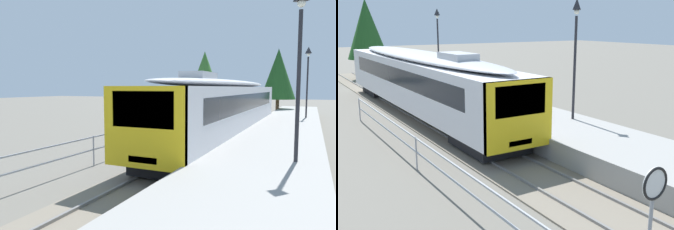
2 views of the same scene
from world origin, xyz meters
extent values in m
plane|color=#6B665B|center=(-3.00, 22.00, 0.00)|extent=(160.00, 160.00, 0.00)
cube|color=slate|center=(0.00, 22.00, 0.03)|extent=(3.20, 60.00, 0.06)
cube|color=slate|center=(-0.72, 22.00, 0.10)|extent=(0.08, 60.00, 0.08)
cube|color=slate|center=(0.72, 22.00, 0.10)|extent=(0.08, 60.00, 0.08)
cube|color=silver|center=(0.00, 29.50, 1.96)|extent=(2.80, 20.57, 2.55)
cube|color=yellow|center=(0.00, 19.31, 1.96)|extent=(2.80, 0.24, 2.55)
cube|color=black|center=(0.00, 19.23, 2.53)|extent=(2.13, 0.08, 1.12)
cube|color=black|center=(0.00, 29.50, 2.37)|extent=(2.82, 17.28, 0.92)
ellipsoid|color=#B2B5BA|center=(0.00, 29.50, 3.42)|extent=(2.69, 19.75, 0.44)
cube|color=#B2B5BA|center=(0.00, 24.35, 3.70)|extent=(1.10, 2.20, 0.36)
cube|color=#EAE5C6|center=(0.00, 19.24, 0.97)|extent=(1.00, 0.10, 0.20)
cube|color=black|center=(0.00, 21.61, 0.42)|extent=(2.24, 3.20, 0.55)
cube|color=black|center=(0.00, 37.38, 0.42)|extent=(2.24, 3.20, 0.55)
cube|color=#999691|center=(3.25, 22.00, 0.45)|extent=(3.90, 60.00, 0.90)
cylinder|color=#232328|center=(4.27, 21.28, 3.20)|extent=(0.12, 0.12, 4.60)
sphere|color=silver|center=(4.27, 21.28, 5.68)|extent=(0.24, 0.24, 0.24)
cylinder|color=#232328|center=(4.27, 36.97, 3.20)|extent=(0.12, 0.12, 4.60)
pyramid|color=#232328|center=(4.27, 36.97, 6.00)|extent=(0.34, 0.34, 0.50)
sphere|color=silver|center=(4.27, 36.97, 5.68)|extent=(0.24, 0.24, 0.24)
cylinder|color=#9EA0A5|center=(-3.30, 21.00, 0.62)|extent=(0.06, 0.06, 1.25)
cylinder|color=#9EA0A5|center=(-3.30, 30.00, 0.62)|extent=(0.06, 0.06, 1.25)
cylinder|color=brown|center=(-6.73, 45.55, 1.01)|extent=(0.36, 0.36, 2.02)
cone|color=#38702D|center=(-6.73, 45.55, 4.68)|extent=(3.82, 3.82, 5.31)
cylinder|color=brown|center=(1.24, 46.48, 0.97)|extent=(0.36, 0.36, 1.94)
cone|color=#1E4C1E|center=(1.24, 46.48, 4.65)|extent=(3.63, 3.63, 5.41)
camera|label=1|loc=(4.67, 11.05, 3.19)|focal=33.15mm
camera|label=2|loc=(-7.87, 7.51, 5.21)|focal=43.38mm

